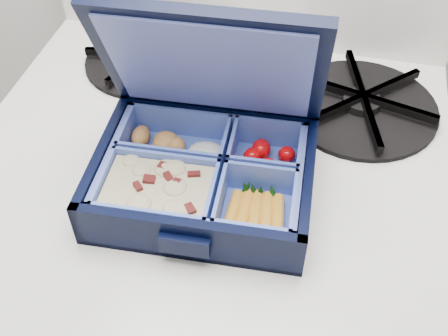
% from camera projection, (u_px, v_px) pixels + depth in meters
% --- Properties ---
extents(stove, '(0.55, 0.55, 0.82)m').
position_uv_depth(stove, '(214.00, 322.00, 0.94)').
color(stove, silver).
rests_on(stove, floor).
extents(bento_box, '(0.23, 0.18, 0.05)m').
position_uv_depth(bento_box, '(204.00, 176.00, 0.58)').
color(bento_box, black).
rests_on(bento_box, stove).
extents(burner_grate, '(0.23, 0.23, 0.03)m').
position_uv_depth(burner_grate, '(362.00, 101.00, 0.68)').
color(burner_grate, black).
rests_on(burner_grate, stove).
extents(burner_grate_rear, '(0.19, 0.19, 0.02)m').
position_uv_depth(burner_grate_rear, '(146.00, 57.00, 0.75)').
color(burner_grate_rear, black).
rests_on(burner_grate_rear, stove).
extents(fork, '(0.13, 0.13, 0.01)m').
position_uv_depth(fork, '(269.00, 132.00, 0.66)').
color(fork, silver).
rests_on(fork, stove).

